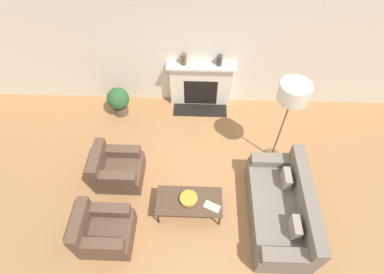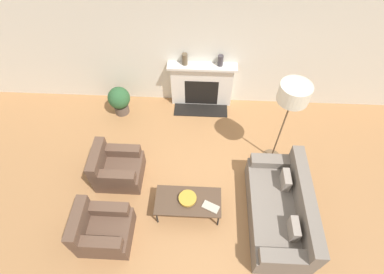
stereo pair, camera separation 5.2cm
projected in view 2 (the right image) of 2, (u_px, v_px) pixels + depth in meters
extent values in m
plane|color=#A87547|center=(209.00, 208.00, 5.43)|extent=(18.00, 18.00, 0.00)
cube|color=silver|center=(214.00, 47.00, 6.06)|extent=(18.00, 0.06, 2.90)
cube|color=silver|center=(202.00, 85.00, 6.72)|extent=(1.36, 0.20, 1.04)
cube|color=black|center=(201.00, 93.00, 6.77)|extent=(0.75, 0.04, 0.68)
cube|color=black|center=(201.00, 110.00, 6.94)|extent=(1.22, 0.40, 0.02)
cube|color=silver|center=(202.00, 67.00, 6.27)|extent=(1.48, 0.28, 0.05)
cube|color=slate|center=(276.00, 212.00, 5.15)|extent=(0.91, 1.92, 0.44)
cube|color=slate|center=(305.00, 202.00, 4.79)|extent=(0.20, 1.92, 0.43)
cube|color=slate|center=(274.00, 161.00, 5.44)|extent=(0.84, 0.22, 0.16)
cube|color=slate|center=(288.00, 258.00, 4.38)|extent=(0.84, 0.22, 0.16)
cube|color=gray|center=(286.00, 180.00, 5.13)|extent=(0.12, 0.32, 0.28)
cube|color=gray|center=(294.00, 229.00, 4.59)|extent=(0.12, 0.32, 0.28)
cube|color=brown|center=(106.00, 232.00, 4.96)|extent=(0.85, 0.75, 0.38)
cube|color=brown|center=(79.00, 222.00, 4.67)|extent=(0.18, 0.75, 0.38)
cube|color=brown|center=(97.00, 244.00, 4.55)|extent=(0.76, 0.18, 0.19)
cube|color=brown|center=(106.00, 209.00, 4.91)|extent=(0.76, 0.18, 0.19)
cube|color=brown|center=(120.00, 171.00, 5.69)|extent=(0.85, 0.75, 0.38)
cube|color=brown|center=(97.00, 159.00, 5.40)|extent=(0.18, 0.75, 0.38)
cube|color=brown|center=(114.00, 177.00, 5.29)|extent=(0.76, 0.18, 0.19)
cube|color=brown|center=(120.00, 150.00, 5.65)|extent=(0.76, 0.18, 0.19)
cube|color=#4C3828|center=(188.00, 201.00, 5.11)|extent=(1.13, 0.56, 0.03)
cylinder|color=black|center=(157.00, 218.00, 5.13)|extent=(0.03, 0.03, 0.36)
cylinder|color=black|center=(218.00, 220.00, 5.10)|extent=(0.03, 0.03, 0.36)
cylinder|color=black|center=(160.00, 193.00, 5.42)|extent=(0.03, 0.03, 0.36)
cylinder|color=black|center=(218.00, 195.00, 5.39)|extent=(0.03, 0.03, 0.36)
cylinder|color=#BC8E2D|center=(188.00, 199.00, 5.10)|extent=(0.11, 0.11, 0.02)
cylinder|color=#BC8E2D|center=(188.00, 198.00, 5.07)|extent=(0.31, 0.31, 0.06)
cube|color=#B2A893|center=(211.00, 207.00, 5.01)|extent=(0.31, 0.24, 0.02)
cylinder|color=brown|center=(271.00, 157.00, 6.12)|extent=(0.36, 0.36, 0.03)
cylinder|color=brown|center=(281.00, 131.00, 5.46)|extent=(0.03, 0.03, 1.64)
cylinder|color=beige|center=(294.00, 93.00, 4.73)|extent=(0.51, 0.51, 0.31)
cylinder|color=brown|center=(185.00, 59.00, 6.18)|extent=(0.12, 0.12, 0.25)
cylinder|color=#3D383D|center=(220.00, 61.00, 6.17)|extent=(0.12, 0.12, 0.24)
cylinder|color=brown|center=(122.00, 108.00, 6.84)|extent=(0.33, 0.33, 0.22)
sphere|color=#2D5B33|center=(119.00, 98.00, 6.58)|extent=(0.49, 0.49, 0.49)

